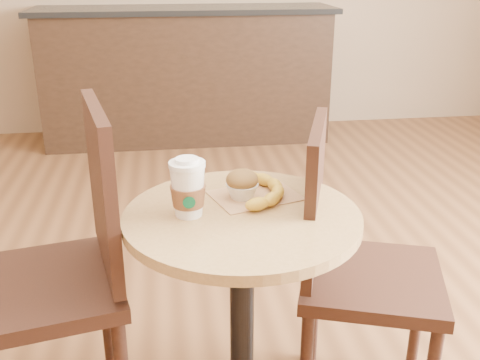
{
  "coord_description": "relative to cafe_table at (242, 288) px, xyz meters",
  "views": [
    {
      "loc": [
        -0.19,
        -1.3,
        1.39
      ],
      "look_at": [
        0.0,
        0.11,
        0.83
      ],
      "focal_mm": 42.0,
      "sensor_mm": 36.0,
      "label": 1
    }
  ],
  "objects": [
    {
      "name": "banana",
      "position": [
        0.08,
        0.11,
        0.26
      ],
      "size": [
        0.18,
        0.29,
        0.04
      ],
      "primitive_type": null,
      "rotation": [
        0.0,
        0.0,
        -0.12
      ],
      "color": "gold",
      "rests_on": "kraft_bag"
    },
    {
      "name": "chair_left",
      "position": [
        -0.51,
        0.1,
        0.05
      ],
      "size": [
        0.54,
        0.54,
        1.03
      ],
      "rotation": [
        0.0,
        0.0,
        -1.36
      ],
      "color": "#321A11",
      "rests_on": "ground"
    },
    {
      "name": "kraft_bag",
      "position": [
        0.05,
        0.11,
        0.24
      ],
      "size": [
        0.28,
        0.24,
        0.0
      ],
      "primitive_type": "cube",
      "rotation": [
        0.0,
        0.0,
        0.31
      ],
      "color": "#A97C52",
      "rests_on": "cafe_table"
    },
    {
      "name": "service_counter",
      "position": [
        -0.0,
        3.11,
        0.01
      ],
      "size": [
        2.3,
        0.65,
        1.04
      ],
      "color": "black",
      "rests_on": "ground"
    },
    {
      "name": "muffin",
      "position": [
        0.01,
        0.1,
        0.28
      ],
      "size": [
        0.09,
        0.09,
        0.08
      ],
      "color": "silver",
      "rests_on": "kraft_bag"
    },
    {
      "name": "coffee_cup",
      "position": [
        -0.14,
        0.01,
        0.31
      ],
      "size": [
        0.1,
        0.1,
        0.16
      ],
      "rotation": [
        0.0,
        0.0,
        0.0
      ],
      "color": "white",
      "rests_on": "cafe_table"
    },
    {
      "name": "chair_right",
      "position": [
        0.35,
        0.08,
        0.01
      ],
      "size": [
        0.53,
        0.53,
        0.96
      ],
      "rotation": [
        0.0,
        0.0,
        1.24
      ],
      "color": "#321A11",
      "rests_on": "ground"
    },
    {
      "name": "cafe_table",
      "position": [
        0.0,
        0.0,
        0.0
      ],
      "size": [
        0.65,
        0.65,
        0.75
      ],
      "color": "black",
      "rests_on": "ground"
    }
  ]
}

